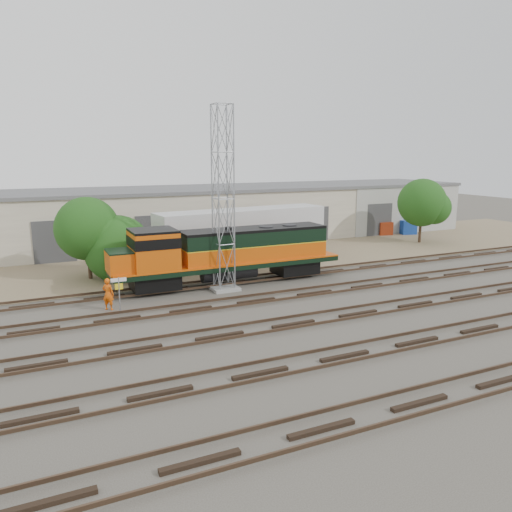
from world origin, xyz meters
name	(u,v)px	position (x,y,z in m)	size (l,w,h in m)	color
ground	(328,300)	(0.00, 0.00, 0.00)	(140.00, 140.00, 0.00)	#47423A
dirt_strip	(232,255)	(0.00, 15.00, 0.01)	(80.00, 16.00, 0.02)	#726047
tracks	(358,314)	(0.00, -3.00, 0.08)	(80.00, 20.40, 0.28)	black
warehouse	(202,214)	(0.04, 22.98, 2.65)	(58.40, 10.40, 5.30)	beige
locomotive	(225,253)	(-4.18, 6.00, 2.17)	(15.54, 2.73, 3.74)	black
signal_tower	(223,203)	(-4.71, 4.86, 5.59)	(1.69, 1.69, 11.48)	gray
sign_post	(119,288)	(-11.65, 2.65, 1.43)	(0.84, 0.06, 2.04)	gray
worker	(108,294)	(-12.10, 3.63, 0.91)	(0.67, 0.44, 1.83)	#E6560C
semi_trailer	(246,229)	(-0.13, 11.65, 2.70)	(14.19, 4.28, 4.30)	silver
dumpster_blue	(407,227)	(21.51, 17.55, 0.75)	(1.60, 1.50, 1.50)	#153B96
dumpster_red	(384,228)	(18.89, 18.22, 0.70)	(1.50, 1.40, 1.40)	maroon
tree_west	(91,230)	(-11.92, 11.27, 3.41)	(4.58, 4.36, 5.71)	#382619
tree_mid	(122,251)	(-10.02, 10.64, 1.95)	(4.93, 4.69, 4.69)	#382619
tree_east	(425,204)	(19.16, 12.68, 3.80)	(4.84, 4.61, 6.22)	#382619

